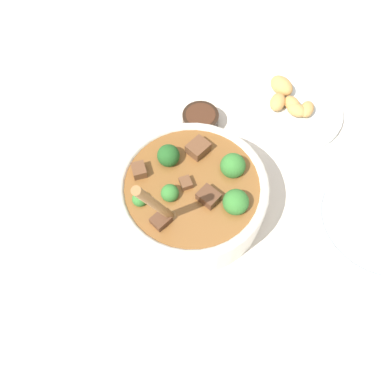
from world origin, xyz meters
name	(u,v)px	position (x,y,z in m)	size (l,w,h in m)	color
ground_plane	(192,206)	(0.00, 0.00, 0.00)	(4.00, 4.00, 0.00)	silver
stew_bowl	(192,193)	(0.00, 0.00, 0.05)	(0.25, 0.25, 0.25)	white
condiment_bowl	(200,119)	(-0.15, 0.10, 0.02)	(0.07, 0.07, 0.03)	black
empty_plate	(380,220)	(0.19, 0.27, 0.01)	(0.23, 0.23, 0.02)	white
food_plate	(290,107)	(-0.09, 0.29, 0.01)	(0.21, 0.21, 0.05)	white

